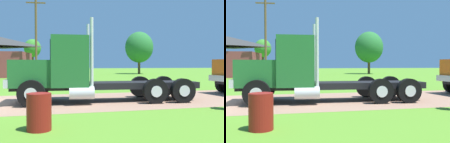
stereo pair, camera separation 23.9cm
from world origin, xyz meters
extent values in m
cube|color=black|center=(5.49, -0.26, 0.72)|extent=(8.26, 1.96, 0.28)
cube|color=#23662D|center=(2.22, -0.06, 1.28)|extent=(1.76, 2.03, 1.12)
cube|color=silver|center=(1.35, -0.01, 0.90)|extent=(0.29, 2.12, 0.32)
cube|color=#23662D|center=(3.80, -0.16, 1.78)|extent=(1.64, 2.30, 2.12)
cube|color=#2D3D4C|center=(3.03, -0.11, 2.20)|extent=(0.15, 1.84, 0.93)
cylinder|color=silver|center=(4.62, -1.08, 2.14)|extent=(0.14, 0.14, 2.86)
cylinder|color=silver|center=(4.73, 0.66, 2.14)|extent=(0.14, 0.14, 2.86)
cylinder|color=silver|center=(4.19, -1.15, 0.50)|extent=(1.03, 0.58, 0.52)
cylinder|color=black|center=(2.24, -1.17, 0.53)|extent=(1.07, 0.36, 1.05)
cylinder|color=silver|center=(2.23, -1.33, 0.53)|extent=(0.47, 0.07, 0.47)
cylinder|color=black|center=(2.37, 1.03, 0.53)|extent=(1.07, 0.36, 1.05)
cylinder|color=silver|center=(2.38, 1.19, 0.53)|extent=(0.47, 0.07, 0.47)
cylinder|color=black|center=(8.51, -1.54, 0.53)|extent=(1.07, 0.36, 1.05)
cylinder|color=silver|center=(8.50, -1.70, 0.53)|extent=(0.47, 0.07, 0.47)
cylinder|color=black|center=(8.64, 0.66, 0.53)|extent=(1.07, 0.36, 1.05)
cylinder|color=silver|center=(8.65, 0.82, 0.53)|extent=(0.47, 0.07, 0.47)
cylinder|color=black|center=(7.26, -1.47, 0.53)|extent=(1.07, 0.36, 1.05)
cylinder|color=silver|center=(7.25, -1.63, 0.53)|extent=(0.47, 0.07, 0.47)
cylinder|color=black|center=(7.39, 0.73, 0.53)|extent=(1.07, 0.36, 1.05)
cylinder|color=silver|center=(7.40, 0.89, 0.53)|extent=(0.47, 0.07, 0.47)
cylinder|color=silver|center=(12.91, 1.71, 0.52)|extent=(0.47, 0.08, 0.47)
cylinder|color=maroon|center=(2.67, -4.85, 0.47)|extent=(0.61, 0.61, 0.93)
cylinder|color=brown|center=(1.43, 19.51, 4.71)|extent=(0.26, 0.26, 9.42)
cube|color=brown|center=(1.43, 19.51, 8.82)|extent=(2.20, 0.34, 0.14)
cylinder|color=#513823|center=(-0.35, 41.56, 1.80)|extent=(0.44, 0.44, 3.59)
ellipsoid|color=#377F2A|center=(-0.35, 41.56, 4.91)|extent=(3.28, 3.28, 3.61)
cylinder|color=#513823|center=(18.29, 30.95, 1.36)|extent=(0.44, 0.44, 2.72)
ellipsoid|color=#286C30|center=(18.29, 30.95, 4.70)|extent=(4.94, 4.94, 5.43)
camera|label=1|loc=(2.94, -11.40, 1.65)|focal=40.76mm
camera|label=2|loc=(3.17, -11.45, 1.65)|focal=40.76mm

